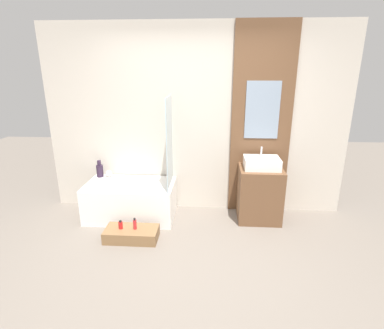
% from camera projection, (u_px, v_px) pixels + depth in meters
% --- Properties ---
extents(ground_plane, '(12.00, 12.00, 0.00)m').
position_uv_depth(ground_plane, '(186.00, 273.00, 3.08)').
color(ground_plane, slate).
extents(wall_tiled_back, '(4.20, 0.06, 2.60)m').
position_uv_depth(wall_tiled_back, '(195.00, 121.00, 4.17)').
color(wall_tiled_back, beige).
rests_on(wall_tiled_back, ground_plane).
extents(wall_wood_accent, '(0.81, 0.04, 2.60)m').
position_uv_depth(wall_wood_accent, '(261.00, 122.00, 4.06)').
color(wall_wood_accent, brown).
rests_on(wall_wood_accent, ground_plane).
extents(bathtub, '(1.20, 0.68, 0.50)m').
position_uv_depth(bathtub, '(131.00, 200.00, 4.18)').
color(bathtub, white).
rests_on(bathtub, ground_plane).
extents(glass_shower_screen, '(0.01, 0.49, 1.19)m').
position_uv_depth(glass_shower_screen, '(169.00, 144.00, 3.82)').
color(glass_shower_screen, silver).
rests_on(glass_shower_screen, bathtub).
extents(wooden_step_bench, '(0.65, 0.32, 0.14)m').
position_uv_depth(wooden_step_bench, '(132.00, 234.00, 3.67)').
color(wooden_step_bench, olive).
rests_on(wooden_step_bench, ground_plane).
extents(vanity_cabinet, '(0.57, 0.51, 0.74)m').
position_uv_depth(vanity_cabinet, '(259.00, 194.00, 4.09)').
color(vanity_cabinet, brown).
rests_on(vanity_cabinet, ground_plane).
extents(sink, '(0.46, 0.35, 0.27)m').
position_uv_depth(sink, '(262.00, 163.00, 3.96)').
color(sink, white).
rests_on(sink, vanity_cabinet).
extents(vase_tall_dark, '(0.10, 0.10, 0.25)m').
position_uv_depth(vase_tall_dark, '(100.00, 170.00, 4.34)').
color(vase_tall_dark, '#2D1E33').
rests_on(vase_tall_dark, bathtub).
extents(vase_round_light, '(0.10, 0.10, 0.10)m').
position_uv_depth(vase_round_light, '(109.00, 174.00, 4.35)').
color(vase_round_light, silver).
rests_on(vase_round_light, bathtub).
extents(bottle_soap_primary, '(0.05, 0.05, 0.11)m').
position_uv_depth(bottle_soap_primary, '(121.00, 225.00, 3.64)').
color(bottle_soap_primary, red).
rests_on(bottle_soap_primary, wooden_step_bench).
extents(bottle_soap_secondary, '(0.04, 0.04, 0.15)m').
position_uv_depth(bottle_soap_secondary, '(135.00, 224.00, 3.62)').
color(bottle_soap_secondary, red).
rests_on(bottle_soap_secondary, wooden_step_bench).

